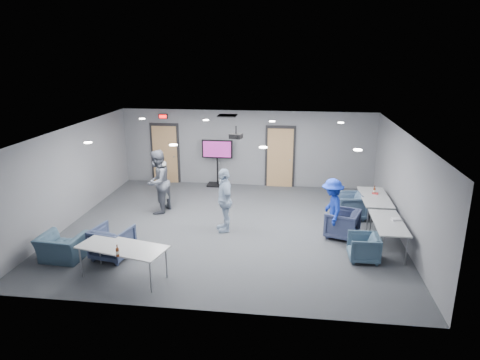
# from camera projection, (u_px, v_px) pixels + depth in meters

# --- Properties ---
(floor) EXTENTS (9.00, 9.00, 0.00)m
(floor) POSITION_uv_depth(u_px,v_px,m) (231.00, 227.00, 11.86)
(floor) COLOR #33353A
(floor) RESTS_ON ground
(ceiling) EXTENTS (9.00, 9.00, 0.00)m
(ceiling) POSITION_uv_depth(u_px,v_px,m) (230.00, 131.00, 11.08)
(ceiling) COLOR white
(ceiling) RESTS_ON wall_back
(wall_back) EXTENTS (9.00, 0.02, 2.70)m
(wall_back) POSITION_uv_depth(u_px,v_px,m) (247.00, 148.00, 15.27)
(wall_back) COLOR slate
(wall_back) RESTS_ON floor
(wall_front) EXTENTS (9.00, 0.02, 2.70)m
(wall_front) POSITION_uv_depth(u_px,v_px,m) (197.00, 245.00, 7.67)
(wall_front) COLOR slate
(wall_front) RESTS_ON floor
(wall_left) EXTENTS (0.02, 8.00, 2.70)m
(wall_left) POSITION_uv_depth(u_px,v_px,m) (72.00, 175.00, 12.01)
(wall_left) COLOR slate
(wall_left) RESTS_ON floor
(wall_right) EXTENTS (0.02, 8.00, 2.70)m
(wall_right) POSITION_uv_depth(u_px,v_px,m) (404.00, 187.00, 10.93)
(wall_right) COLOR slate
(wall_right) RESTS_ON floor
(door_left) EXTENTS (1.06, 0.17, 2.24)m
(door_left) POSITION_uv_depth(u_px,v_px,m) (165.00, 154.00, 15.66)
(door_left) COLOR black
(door_left) RESTS_ON wall_back
(door_right) EXTENTS (1.06, 0.17, 2.24)m
(door_right) POSITION_uv_depth(u_px,v_px,m) (280.00, 157.00, 15.16)
(door_right) COLOR black
(door_right) RESTS_ON wall_back
(exit_sign) EXTENTS (0.32, 0.08, 0.16)m
(exit_sign) POSITION_uv_depth(u_px,v_px,m) (163.00, 116.00, 15.24)
(exit_sign) COLOR black
(exit_sign) RESTS_ON wall_back
(hvac_diffuser) EXTENTS (0.60, 0.60, 0.03)m
(hvac_diffuser) POSITION_uv_depth(u_px,v_px,m) (227.00, 116.00, 13.80)
(hvac_diffuser) COLOR black
(hvac_diffuser) RESTS_ON ceiling
(downlights) EXTENTS (6.18, 3.78, 0.02)m
(downlights) POSITION_uv_depth(u_px,v_px,m) (230.00, 131.00, 11.08)
(downlights) COLOR white
(downlights) RESTS_ON ceiling
(person_a) EXTENTS (0.55, 0.67, 1.57)m
(person_a) POSITION_uv_depth(u_px,v_px,m) (162.00, 187.00, 12.83)
(person_a) COLOR gray
(person_a) RESTS_ON floor
(person_b) EXTENTS (0.91, 1.06, 1.92)m
(person_b) POSITION_uv_depth(u_px,v_px,m) (158.00, 182.00, 12.70)
(person_b) COLOR #4E535E
(person_b) RESTS_ON floor
(person_c) EXTENTS (0.76, 1.11, 1.75)m
(person_c) POSITION_uv_depth(u_px,v_px,m) (224.00, 200.00, 11.42)
(person_c) COLOR #A7BCD7
(person_c) RESTS_ON floor
(person_d) EXTENTS (0.70, 1.07, 1.57)m
(person_d) POSITION_uv_depth(u_px,v_px,m) (332.00, 208.00, 11.08)
(person_d) COLOR #1A34AD
(person_d) RESTS_ON floor
(chair_right_a) EXTENTS (0.91, 0.89, 0.74)m
(chair_right_a) POSITION_uv_depth(u_px,v_px,m) (350.00, 206.00, 12.42)
(chair_right_a) COLOR #3C5068
(chair_right_a) RESTS_ON floor
(chair_right_b) EXTENTS (1.03, 1.01, 0.74)m
(chair_right_b) POSITION_uv_depth(u_px,v_px,m) (342.00, 224.00, 11.14)
(chair_right_b) COLOR #3B4366
(chair_right_b) RESTS_ON floor
(chair_right_c) EXTENTS (0.71, 0.69, 0.63)m
(chair_right_c) POSITION_uv_depth(u_px,v_px,m) (363.00, 248.00, 9.91)
(chair_right_c) COLOR #3C5469
(chair_right_c) RESTS_ON floor
(chair_front_a) EXTENTS (0.97, 0.99, 0.77)m
(chair_front_a) POSITION_uv_depth(u_px,v_px,m) (112.00, 242.00, 10.03)
(chair_front_a) COLOR #394362
(chair_front_a) RESTS_ON floor
(chair_front_b) EXTENTS (1.01, 0.90, 0.62)m
(chair_front_b) POSITION_uv_depth(u_px,v_px,m) (62.00, 247.00, 9.92)
(chair_front_b) COLOR #3C5569
(chair_front_b) RESTS_ON floor
(table_right_a) EXTENTS (0.76, 1.83, 0.73)m
(table_right_a) POSITION_uv_depth(u_px,v_px,m) (375.00, 198.00, 12.13)
(table_right_a) COLOR #A3A5A8
(table_right_a) RESTS_ON floor
(table_right_b) EXTENTS (0.70, 1.69, 0.73)m
(table_right_b) POSITION_uv_depth(u_px,v_px,m) (388.00, 224.00, 10.32)
(table_right_b) COLOR #A3A5A8
(table_right_b) RESTS_ON floor
(table_front_left) EXTENTS (2.02, 1.21, 0.73)m
(table_front_left) POSITION_uv_depth(u_px,v_px,m) (122.00, 248.00, 9.03)
(table_front_left) COLOR #A3A5A8
(table_front_left) RESTS_ON floor
(bottle_front) EXTENTS (0.07, 0.07, 0.26)m
(bottle_front) POSITION_uv_depth(u_px,v_px,m) (118.00, 252.00, 8.55)
(bottle_front) COLOR #5A250F
(bottle_front) RESTS_ON table_front_left
(bottle_right) EXTENTS (0.06, 0.06, 0.25)m
(bottle_right) POSITION_uv_depth(u_px,v_px,m) (374.00, 191.00, 12.32)
(bottle_right) COLOR #5A250F
(bottle_right) RESTS_ON table_right_a
(snack_box) EXTENTS (0.19, 0.16, 0.04)m
(snack_box) POSITION_uv_depth(u_px,v_px,m) (375.00, 193.00, 12.33)
(snack_box) COLOR red
(snack_box) RESTS_ON table_right_a
(wrapper) EXTENTS (0.23, 0.18, 0.05)m
(wrapper) POSITION_uv_depth(u_px,v_px,m) (396.00, 219.00, 10.42)
(wrapper) COLOR silver
(wrapper) RESTS_ON table_right_b
(tv_stand) EXTENTS (1.09, 0.52, 1.68)m
(tv_stand) POSITION_uv_depth(u_px,v_px,m) (217.00, 160.00, 15.26)
(tv_stand) COLOR black
(tv_stand) RESTS_ON floor
(projector) EXTENTS (0.39, 0.36, 0.36)m
(projector) POSITION_uv_depth(u_px,v_px,m) (236.00, 136.00, 11.97)
(projector) COLOR black
(projector) RESTS_ON ceiling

